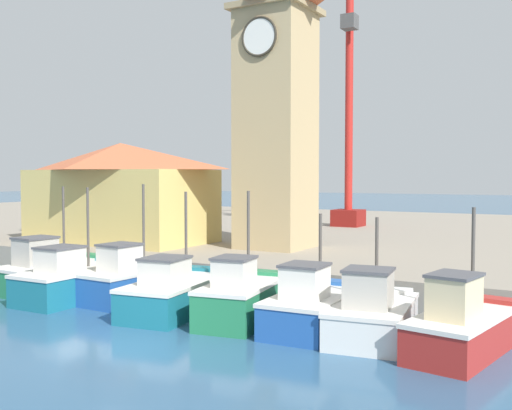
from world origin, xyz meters
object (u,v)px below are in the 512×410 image
fishing_boat_left_outer (76,280)px  fishing_boat_right_inner (372,314)px  clock_tower (276,89)px  warehouse_left (121,191)px  fishing_boat_far_left (51,271)px  fishing_boat_right_outer (463,326)px  fishing_boat_left_inner (133,280)px  port_crane_near (349,132)px  fishing_boat_mid_left (177,292)px  fishing_boat_mid_right (313,306)px  fishing_boat_center (242,298)px

fishing_boat_left_outer → fishing_boat_right_inner: fishing_boat_left_outer is taller
clock_tower → warehouse_left: bearing=-169.5°
fishing_boat_far_left → fishing_boat_right_outer: size_ratio=1.05×
fishing_boat_left_inner → port_crane_near: (-0.42, 23.73, 7.18)m
fishing_boat_mid_left → fishing_boat_right_inner: bearing=1.6°
clock_tower → fishing_boat_mid_right: bearing=-56.5°
fishing_boat_left_inner → fishing_boat_right_inner: size_ratio=1.03×
fishing_boat_mid_left → fishing_boat_mid_right: 5.04m
fishing_boat_left_inner → fishing_boat_mid_right: 7.84m
fishing_boat_mid_right → fishing_boat_right_outer: (4.53, -0.32, 0.02)m
clock_tower → fishing_boat_mid_left: bearing=-81.6°
fishing_boat_right_inner → clock_tower: size_ratio=0.26×
fishing_boat_far_left → fishing_boat_right_outer: (16.74, -0.85, -0.02)m
fishing_boat_left_inner → fishing_boat_right_outer: bearing=-4.4°
fishing_boat_far_left → fishing_boat_right_outer: fishing_boat_far_left is taller
fishing_boat_far_left → fishing_boat_right_outer: bearing=-2.9°
fishing_boat_right_inner → clock_tower: 15.54m
fishing_boat_mid_right → clock_tower: size_ratio=0.27×
fishing_boat_mid_right → port_crane_near: (-8.23, 24.35, 7.23)m
fishing_boat_mid_left → fishing_boat_mid_right: bearing=3.2°
fishing_boat_left_inner → fishing_boat_mid_left: size_ratio=0.86×
fishing_boat_mid_left → warehouse_left: size_ratio=0.51×
fishing_boat_center → fishing_boat_right_inner: (4.35, 0.15, -0.08)m
fishing_boat_mid_left → fishing_boat_right_outer: bearing=-0.3°
port_crane_near → fishing_boat_right_inner: bearing=-67.4°
fishing_boat_left_outer → fishing_boat_left_inner: (1.96, 1.03, 0.02)m
warehouse_left → port_crane_near: size_ratio=0.53×
fishing_boat_right_inner → port_crane_near: port_crane_near is taller
fishing_boat_left_outer → warehouse_left: (-5.60, 8.63, 3.16)m
fishing_boat_far_left → port_crane_near: (3.98, 23.83, 7.20)m
fishing_boat_mid_right → warehouse_left: bearing=151.8°
fishing_boat_center → warehouse_left: warehouse_left is taller
fishing_boat_center → fishing_boat_right_outer: (6.94, -0.09, -0.05)m
fishing_boat_mid_left → port_crane_near: bearing=97.4°
clock_tower → warehouse_left: 10.38m
fishing_boat_center → fishing_boat_left_outer: bearing=-178.7°
fishing_boat_far_left → fishing_boat_left_outer: (2.44, -0.93, -0.01)m
fishing_boat_mid_left → port_crane_near: size_ratio=0.27×
fishing_boat_far_left → port_crane_near: port_crane_near is taller
fishing_boat_mid_right → warehouse_left: 17.72m
fishing_boat_left_inner → fishing_boat_center: fishing_boat_left_inner is taller
fishing_boat_far_left → fishing_boat_right_inner: fishing_boat_far_left is taller
fishing_boat_left_outer → port_crane_near: (1.54, 24.76, 7.20)m
fishing_boat_far_left → port_crane_near: size_ratio=0.26×
fishing_boat_mid_right → fishing_boat_right_inner: 1.94m
fishing_boat_far_left → fishing_boat_mid_right: size_ratio=1.11×
fishing_boat_right_outer → fishing_boat_center: bearing=179.3°
warehouse_left → fishing_boat_right_inner: bearing=-25.7°
port_crane_near → clock_tower: bearing=-83.3°
fishing_boat_right_inner → warehouse_left: warehouse_left is taller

